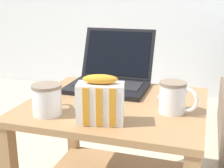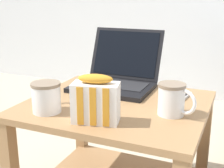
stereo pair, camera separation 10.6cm
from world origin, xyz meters
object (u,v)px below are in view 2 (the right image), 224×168
(mug_front_right, at_px, (172,98))
(cell_phone, at_px, (176,96))
(mug_front_left, at_px, (47,96))
(laptop, at_px, (117,76))
(snack_bag, at_px, (96,101))

(mug_front_right, bearing_deg, cell_phone, 97.70)
(cell_phone, bearing_deg, mug_front_left, -138.89)
(mug_front_left, bearing_deg, laptop, 74.46)
(cell_phone, bearing_deg, snack_bag, -117.99)
(mug_front_right, bearing_deg, snack_bag, -143.49)
(laptop, height_order, cell_phone, laptop)
(laptop, bearing_deg, mug_front_left, -105.54)
(laptop, bearing_deg, snack_bag, -77.07)
(cell_phone, bearing_deg, mug_front_right, -82.30)
(mug_front_left, relative_size, mug_front_right, 1.07)
(snack_bag, bearing_deg, mug_front_left, 175.76)
(laptop, relative_size, mug_front_left, 2.31)
(mug_front_left, height_order, mug_front_right, mug_front_right)
(mug_front_right, bearing_deg, mug_front_left, -160.87)
(mug_front_right, relative_size, cell_phone, 0.88)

